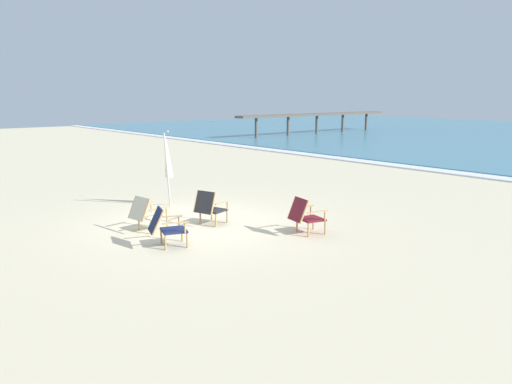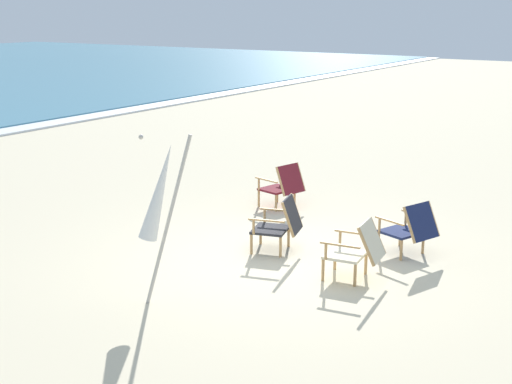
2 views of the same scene
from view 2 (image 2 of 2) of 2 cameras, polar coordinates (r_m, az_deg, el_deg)
The scene contains 6 objects.
ground_plane at distance 10.13m, azimuth 2.46°, elevation -5.32°, with size 80.00×80.00×0.00m, color beige.
beach_chair_back_right at distance 10.28m, azimuth 1.95°, elevation -2.49°, with size 0.74×0.81×0.82m.
beach_chair_mid_center at distance 12.48m, azimuth 2.18°, elevation 0.58°, with size 0.72×0.81×0.81m.
beach_chair_far_center at distance 10.32m, azimuth 12.25°, elevation -2.78°, with size 0.78×0.88×0.80m.
beach_chair_back_left at distance 9.31m, azimuth 8.10°, elevation -4.50°, with size 0.66×0.79×0.80m.
umbrella_furled_white at distance 8.37m, azimuth -7.70°, elevation -0.13°, with size 0.60×0.53×2.05m.
Camera 2 is at (-8.22, -4.82, 3.46)m, focal length 50.00 mm.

